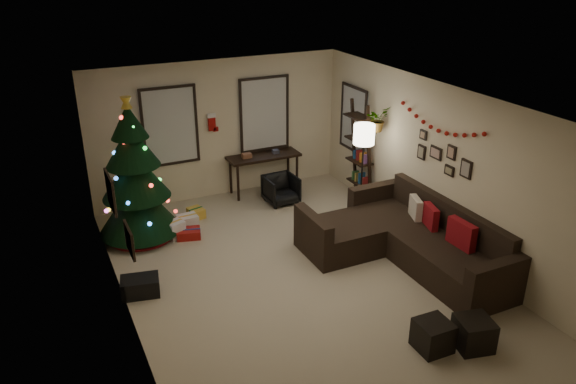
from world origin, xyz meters
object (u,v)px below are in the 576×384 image
Objects in this scene: desk at (264,159)px; desk_chair at (281,189)px; sofa at (406,241)px; bookshelf at (360,154)px; christmas_tree at (135,180)px.

desk_chair is at bearing -83.26° from desk.
sofa reaches higher than desk_chair.
bookshelf is (0.50, 2.22, 0.66)m from sofa.
desk is (-0.98, 3.44, 0.38)m from sofa.
desk_chair is (-0.90, 2.79, -0.03)m from sofa.
christmas_tree reaches higher than desk.
bookshelf reaches higher than desk_chair.
sofa is (3.67, -2.56, -0.74)m from christmas_tree.
sofa is at bearing -74.08° from desk_chair.
desk is at bearing 105.85° from sofa.
sofa is 5.62× the size of desk_chair.
christmas_tree is at bearing 145.05° from sofa.
christmas_tree is 4.54m from sofa.
christmas_tree is 0.81× the size of sofa.
sofa reaches higher than desk.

